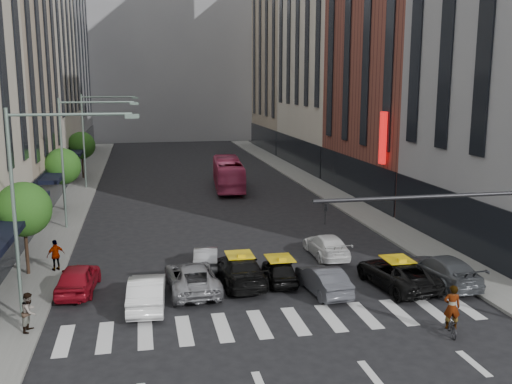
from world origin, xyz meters
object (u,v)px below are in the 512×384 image
bus (228,174)px  car_white_front (147,292)px  pedestrian_near (29,312)px  pedestrian_far (56,255)px  streetlamp_near (36,186)px  taxi_center (280,270)px  motorcycle (451,324)px  car_red (78,278)px  taxi_left (240,269)px  streetlamp_far (93,128)px  streetlamp_mid (76,146)px

bus → car_white_front: bearing=79.1°
pedestrian_near → pedestrian_far: size_ratio=0.97×
bus → pedestrian_near: 33.43m
streetlamp_near → bus: size_ratio=0.85×
taxi_center → motorcycle: size_ratio=2.32×
car_white_front → pedestrian_far: (-4.74, 5.91, 0.25)m
car_red → car_white_front: car_white_front is taller
taxi_center → bus: (1.49, 26.80, 0.85)m
taxi_center → pedestrian_near: bearing=22.5°
taxi_left → pedestrian_near: (-9.45, -4.20, 0.21)m
car_white_front → taxi_left: size_ratio=0.87×
car_red → bus: 28.67m
streetlamp_far → motorcycle: size_ratio=5.63×
streetlamp_mid → bus: streetlamp_mid is taller
car_white_front → taxi_left: (4.70, 2.25, 0.01)m
car_white_front → streetlamp_near: bearing=8.6°
motorcycle → pedestrian_near: bearing=4.3°
streetlamp_far → car_white_front: size_ratio=1.98×
car_red → pedestrian_near: size_ratio=2.61×
car_red → taxi_left: taxi_left is taller
motorcycle → taxi_center: bearing=-38.4°
streetlamp_mid → car_red: (1.10, -13.02, -5.18)m
streetlamp_far → pedestrian_near: (-0.36, -33.58, -4.94)m
streetlamp_mid → taxi_center: size_ratio=2.43×
car_white_front → bus: bearing=-102.2°
taxi_left → taxi_center: taxi_left is taller
streetlamp_near → car_red: (1.10, 2.98, -5.18)m
taxi_left → pedestrian_near: size_ratio=3.19×
streetlamp_near → pedestrian_near: (-0.36, -1.58, -4.94)m
bus → taxi_center: bearing=91.9°
motorcycle → streetlamp_near: bearing=-1.1°
streetlamp_mid → pedestrian_far: 10.89m
car_white_front → motorcycle: 13.29m
pedestrian_far → motorcycle: bearing=114.8°
car_red → car_white_front: size_ratio=0.94×
car_red → taxi_left: (7.99, -0.36, 0.03)m
streetlamp_mid → taxi_center: (11.15, -13.58, -5.27)m
taxi_left → bus: bus is taller
streetlamp_mid → taxi_left: (9.09, -13.38, -5.15)m
streetlamp_mid → bus: size_ratio=0.85×
taxi_center → motorcycle: bearing=129.1°
streetlamp_far → car_white_front: 32.34m
streetlamp_far → pedestrian_far: bearing=-90.8°
bus → motorcycle: (3.88, -34.26, -1.06)m
taxi_left → pedestrian_far: size_ratio=3.09×
streetlamp_near → car_white_front: 6.78m
car_red → taxi_center: 10.06m
streetlamp_near → car_red: bearing=69.7°
car_red → bus: bus is taller
taxi_left → bus: bearing=-99.8°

